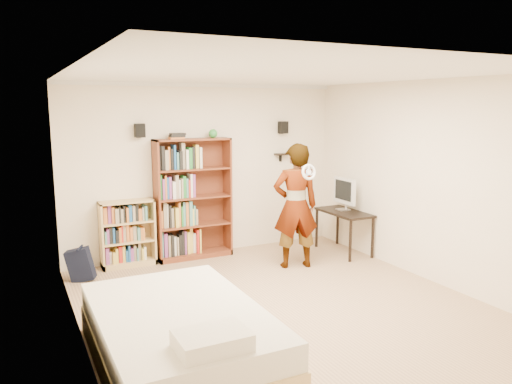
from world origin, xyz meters
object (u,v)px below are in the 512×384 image
tall_bookshelf (193,199)px  low_bookshelf (128,233)px  person (296,206)px  daybed (179,329)px  computer_desk (344,232)px

tall_bookshelf → low_bookshelf: 1.11m
tall_bookshelf → person: 1.62m
daybed → person: 3.16m
low_bookshelf → person: size_ratio=0.54×
tall_bookshelf → person: size_ratio=1.02×
tall_bookshelf → low_bookshelf: (-1.02, 0.02, -0.44)m
low_bookshelf → person: (2.20, -1.13, 0.42)m
tall_bookshelf → daybed: (-1.23, -3.07, -0.60)m
tall_bookshelf → computer_desk: 2.48m
low_bookshelf → person: person is taller
daybed → tall_bookshelf: bearing=68.1°
tall_bookshelf → computer_desk: tall_bookshelf is taller
person → daybed: bearing=54.4°
tall_bookshelf → daybed: size_ratio=0.84×
tall_bookshelf → person: (1.18, -1.11, -0.02)m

